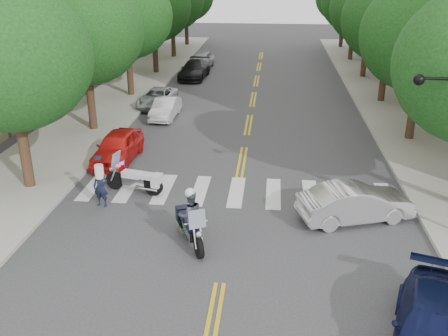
# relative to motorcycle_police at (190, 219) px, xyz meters

# --- Properties ---
(ground) EXTENTS (140.00, 140.00, 0.00)m
(ground) POSITION_rel_motorcycle_police_xyz_m (1.26, -2.27, -0.92)
(ground) COLOR #38383A
(ground) RESTS_ON ground
(sidewalk_left) EXTENTS (5.00, 60.00, 0.15)m
(sidewalk_left) POSITION_rel_motorcycle_police_xyz_m (-8.24, 19.73, -0.85)
(sidewalk_left) COLOR #9E9991
(sidewalk_left) RESTS_ON ground
(sidewalk_right) EXTENTS (5.00, 60.00, 0.15)m
(sidewalk_right) POSITION_rel_motorcycle_police_xyz_m (10.76, 19.73, -0.85)
(sidewalk_right) COLOR #9E9991
(sidewalk_right) RESTS_ON ground
(tree_l_0) EXTENTS (6.40, 6.40, 8.45)m
(tree_l_0) POSITION_rel_motorcycle_police_xyz_m (-7.54, 3.73, 4.63)
(tree_l_0) COLOR #382316
(tree_l_0) RESTS_ON ground
(tree_l_1) EXTENTS (6.40, 6.40, 8.45)m
(tree_l_1) POSITION_rel_motorcycle_police_xyz_m (-7.54, 11.73, 4.63)
(tree_l_1) COLOR #382316
(tree_l_1) RESTS_ON ground
(tree_l_2) EXTENTS (6.40, 6.40, 8.45)m
(tree_l_2) POSITION_rel_motorcycle_police_xyz_m (-7.54, 19.73, 4.63)
(tree_l_2) COLOR #382316
(tree_l_2) RESTS_ON ground
(tree_l_3) EXTENTS (6.40, 6.40, 8.45)m
(tree_l_3) POSITION_rel_motorcycle_police_xyz_m (-7.54, 27.73, 4.63)
(tree_l_3) COLOR #382316
(tree_l_3) RESTS_ON ground
(tree_l_4) EXTENTS (6.40, 6.40, 8.45)m
(tree_l_4) POSITION_rel_motorcycle_police_xyz_m (-7.54, 35.73, 4.63)
(tree_l_4) COLOR #382316
(tree_l_4) RESTS_ON ground
(tree_r_1) EXTENTS (6.40, 6.40, 8.45)m
(tree_r_1) POSITION_rel_motorcycle_police_xyz_m (10.06, 11.73, 4.63)
(tree_r_1) COLOR #382316
(tree_r_1) RESTS_ON ground
(tree_r_2) EXTENTS (6.40, 6.40, 8.45)m
(tree_r_2) POSITION_rel_motorcycle_police_xyz_m (10.06, 19.73, 4.63)
(tree_r_2) COLOR #382316
(tree_r_2) RESTS_ON ground
(tree_r_3) EXTENTS (6.40, 6.40, 8.45)m
(tree_r_3) POSITION_rel_motorcycle_police_xyz_m (10.06, 27.73, 4.63)
(tree_r_3) COLOR #382316
(tree_r_3) RESTS_ON ground
(tree_r_4) EXTENTS (6.40, 6.40, 8.45)m
(tree_r_4) POSITION_rel_motorcycle_police_xyz_m (10.06, 35.73, 4.63)
(tree_r_4) COLOR #382316
(tree_r_4) RESTS_ON ground
(motorcycle_police) EXTENTS (1.35, 2.41, 2.08)m
(motorcycle_police) POSITION_rel_motorcycle_police_xyz_m (0.00, 0.00, 0.00)
(motorcycle_police) COLOR black
(motorcycle_police) RESTS_ON ground
(motorcycle_parked) EXTENTS (2.59, 1.04, 1.69)m
(motorcycle_parked) POSITION_rel_motorcycle_police_xyz_m (-2.79, 3.75, -0.33)
(motorcycle_parked) COLOR black
(motorcycle_parked) RESTS_ON ground
(officer_standing) EXTENTS (0.67, 0.51, 1.68)m
(officer_standing) POSITION_rel_motorcycle_police_xyz_m (-3.94, 2.43, -0.09)
(officer_standing) COLOR #161B31
(officer_standing) RESTS_ON ground
(convertible) EXTENTS (4.52, 2.78, 1.41)m
(convertible) POSITION_rel_motorcycle_police_xyz_m (5.83, 2.23, -0.22)
(convertible) COLOR #BDBDC0
(convertible) RESTS_ON ground
(sedan_blue) EXTENTS (3.32, 5.13, 1.38)m
(sedan_blue) POSITION_rel_motorcycle_police_xyz_m (6.74, -4.60, -0.23)
(sedan_blue) COLOR #0D1338
(sedan_blue) RESTS_ON ground
(parked_car_a) EXTENTS (1.81, 4.31, 1.45)m
(parked_car_a) POSITION_rel_motorcycle_police_xyz_m (-4.72, 7.23, -0.20)
(parked_car_a) COLOR red
(parked_car_a) RESTS_ON ground
(parked_car_b) EXTENTS (1.40, 3.77, 1.23)m
(parked_car_b) POSITION_rel_motorcycle_police_xyz_m (-3.94, 14.62, -0.31)
(parked_car_b) COLOR silver
(parked_car_b) RESTS_ON ground
(parked_car_c) EXTENTS (2.30, 4.40, 1.18)m
(parked_car_c) POSITION_rel_motorcycle_police_xyz_m (-5.04, 17.23, -0.33)
(parked_car_c) COLOR #B0B3B8
(parked_car_c) RESTS_ON ground
(parked_car_d) EXTENTS (2.29, 5.07, 1.44)m
(parked_car_d) POSITION_rel_motorcycle_police_xyz_m (-3.94, 26.23, -0.20)
(parked_car_d) COLOR black
(parked_car_d) RESTS_ON ground
(parked_car_e) EXTENTS (2.09, 4.55, 1.51)m
(parked_car_e) POSITION_rel_motorcycle_police_xyz_m (-3.94, 30.48, -0.17)
(parked_car_e) COLOR #ADADB3
(parked_car_e) RESTS_ON ground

